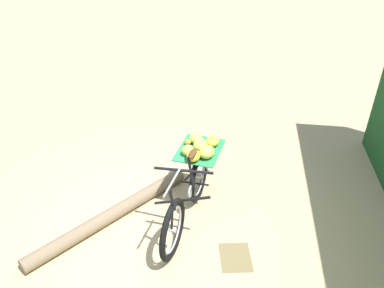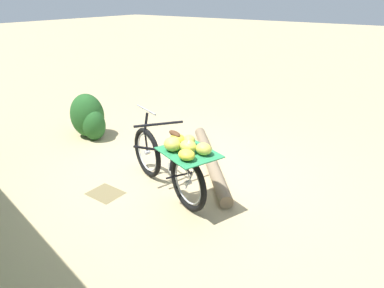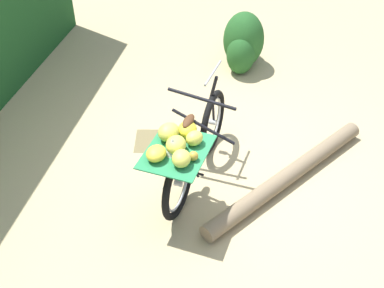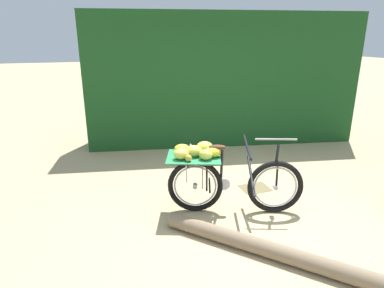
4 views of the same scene
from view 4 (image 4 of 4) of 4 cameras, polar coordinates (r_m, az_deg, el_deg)
The scene contains 5 objects.
ground_plane at distance 4.44m, azimuth 9.93°, elevation -12.51°, with size 60.00×60.00×0.00m, color tan.
foliage_hedge at distance 7.22m, azimuth 5.36°, elevation 11.02°, with size 5.68×0.90×2.73m, color #19471E.
bicycle at distance 4.32m, azimuth 5.39°, elevation -5.37°, with size 1.77×0.95×1.03m.
fallen_log at distance 3.77m, azimuth 12.64°, elevation -17.22°, with size 0.18×0.18×2.41m, color #7F6B51.
leaf_litter_patch at distance 5.25m, azimuth 10.83°, elevation -7.49°, with size 0.44×0.36×0.01m, color olive.
Camera 4 is at (-1.87, -3.35, 2.24)m, focal length 30.81 mm.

